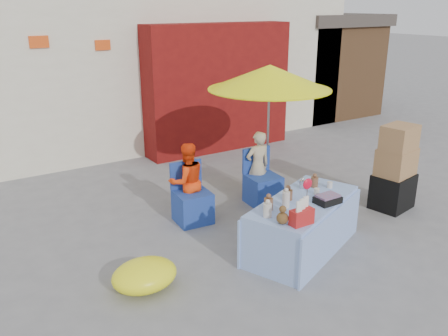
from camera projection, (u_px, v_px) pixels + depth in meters
ground at (249, 259)px, 5.81m from camera, size 80.00×80.00×0.00m
market_table at (302, 225)px, 5.93m from camera, size 1.92×1.42×1.06m
chair_left at (192, 205)px, 6.74m from camera, size 0.52×0.51×0.85m
chair_right at (262, 187)px, 7.38m from camera, size 0.52×0.51×0.85m
vendor_orange at (187, 181)px, 6.74m from camera, size 0.59×0.48×1.13m
vendor_beige at (258, 166)px, 7.38m from camera, size 0.43×0.30×1.12m
umbrella at (270, 78)px, 7.22m from camera, size 1.90×1.90×2.09m
box_stack at (395, 171)px, 7.07m from camera, size 0.67×0.58×1.30m
tarp_bundle at (145, 275)px, 5.16m from camera, size 0.88×0.79×0.33m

